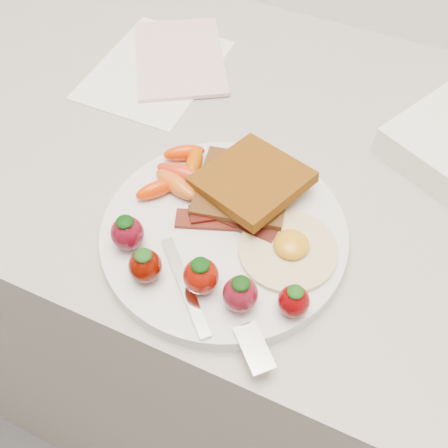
% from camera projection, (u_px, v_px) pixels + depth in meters
% --- Properties ---
extents(counter, '(2.00, 0.60, 0.90)m').
position_uv_depth(counter, '(263.00, 320.00, 1.06)').
color(counter, gray).
rests_on(counter, ground).
extents(plate, '(0.27, 0.27, 0.02)m').
position_uv_depth(plate, '(224.00, 234.00, 0.62)').
color(plate, silver).
rests_on(plate, counter).
extents(toast_lower, '(0.12, 0.12, 0.01)m').
position_uv_depth(toast_lower, '(243.00, 188.00, 0.64)').
color(toast_lower, black).
rests_on(toast_lower, plate).
extents(toast_upper, '(0.14, 0.14, 0.02)m').
position_uv_depth(toast_upper, '(252.00, 180.00, 0.62)').
color(toast_upper, '#45200A').
rests_on(toast_upper, toast_lower).
extents(fried_egg, '(0.12, 0.12, 0.02)m').
position_uv_depth(fried_egg, '(289.00, 249.00, 0.59)').
color(fried_egg, white).
rests_on(fried_egg, plate).
extents(bacon_strips, '(0.11, 0.08, 0.01)m').
position_uv_depth(bacon_strips, '(230.00, 216.00, 0.61)').
color(bacon_strips, '#430D0F').
rests_on(bacon_strips, plate).
extents(baby_carrots, '(0.07, 0.11, 0.02)m').
position_uv_depth(baby_carrots, '(179.00, 173.00, 0.65)').
color(baby_carrots, red).
rests_on(baby_carrots, plate).
extents(strawberries, '(0.22, 0.06, 0.04)m').
position_uv_depth(strawberries, '(195.00, 271.00, 0.55)').
color(strawberries, '#5E0918').
rests_on(strawberries, plate).
extents(fork, '(0.16, 0.11, 0.00)m').
position_uv_depth(fork, '(215.00, 313.00, 0.54)').
color(fork, silver).
rests_on(fork, plate).
extents(paper_sheet, '(0.16, 0.21, 0.00)m').
position_uv_depth(paper_sheet, '(155.00, 69.00, 0.80)').
color(paper_sheet, white).
rests_on(paper_sheet, counter).
extents(notepad, '(0.20, 0.22, 0.01)m').
position_uv_depth(notepad, '(180.00, 58.00, 0.81)').
color(notepad, beige).
rests_on(notepad, paper_sheet).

